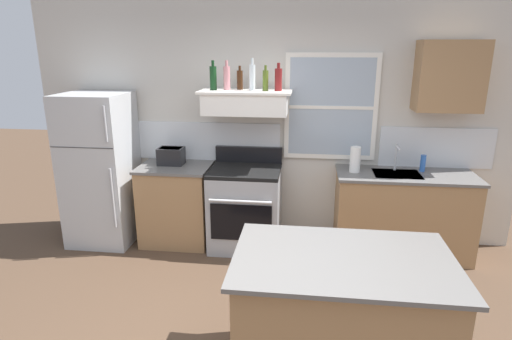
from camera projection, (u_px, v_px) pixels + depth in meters
name	position (u px, v px, depth m)	size (l,w,h in m)	color
back_wall	(274.00, 123.00, 4.75)	(5.40, 0.11, 2.70)	beige
refrigerator	(101.00, 169.00, 4.75)	(0.70, 0.72, 1.70)	#B7BABC
counter_left_of_stove	(177.00, 204.00, 4.82)	(0.79, 0.63, 0.91)	#9E754C
toaster	(171.00, 156.00, 4.72)	(0.30, 0.20, 0.19)	black
stove_range	(245.00, 207.00, 4.69)	(0.76, 0.69, 1.09)	#9EA0A5
range_hood_shelf	(246.00, 102.00, 4.45)	(0.96, 0.52, 0.24)	white
bottle_dark_green_wine	(213.00, 78.00, 4.40)	(0.07, 0.07, 0.30)	#143819
bottle_rose_pink	(227.00, 78.00, 4.39)	(0.07, 0.07, 0.30)	#C67F84
bottle_brown_stout	(240.00, 80.00, 4.45)	(0.06, 0.06, 0.25)	#381E0F
bottle_clear_tall	(252.00, 77.00, 4.37)	(0.06, 0.06, 0.33)	silver
bottle_olive_oil_square	(265.00, 80.00, 4.33)	(0.06, 0.06, 0.26)	#4C601E
bottle_red_label_wine	(278.00, 79.00, 4.30)	(0.07, 0.07, 0.28)	maroon
counter_right_with_sink	(402.00, 214.00, 4.53)	(1.43, 0.63, 0.91)	#9E754C
sink_faucet	(396.00, 155.00, 4.46)	(0.03, 0.17, 0.28)	silver
paper_towel_roll	(355.00, 159.00, 4.43)	(0.11, 0.11, 0.27)	white
dish_soap_bottle	(423.00, 163.00, 4.45)	(0.06, 0.06, 0.18)	blue
kitchen_island	(340.00, 319.00, 2.79)	(1.40, 0.90, 0.91)	#9E754C
upper_cabinet_right	(450.00, 76.00, 4.21)	(0.64, 0.32, 0.70)	#9E754C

